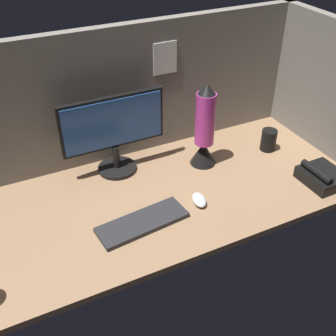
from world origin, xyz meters
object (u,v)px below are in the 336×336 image
object	(u,v)px
keyboard	(143,222)
desk_phone	(322,176)
mug_black_travel	(269,140)
lava_lamp	(204,132)
monitor	(114,130)
mouse	(199,200)

from	to	relation	value
keyboard	desk_phone	bearing A→B (deg)	-12.78
mug_black_travel	lava_lamp	xyz separation A→B (cm)	(-35.51, 4.05, 11.72)
monitor	keyboard	size ratio (longest dim) A/B	1.29
lava_lamp	desk_phone	xyz separation A→B (cm)	(40.45, -37.32, -14.03)
keyboard	mouse	distance (cm)	26.97
mouse	desk_phone	world-z (taller)	desk_phone
mouse	desk_phone	size ratio (longest dim) A/B	0.50
mug_black_travel	desk_phone	size ratio (longest dim) A/B	0.57
monitor	mug_black_travel	size ratio (longest dim) A/B	4.35
keyboard	mouse	xyz separation A→B (cm)	(26.91, 1.58, 0.70)
monitor	desk_phone	bearing A→B (deg)	-32.40
keyboard	desk_phone	world-z (taller)	desk_phone
monitor	keyboard	world-z (taller)	monitor
monitor	mouse	bearing A→B (deg)	-59.80
monitor	desk_phone	xyz separation A→B (cm)	(79.84, -50.68, -18.07)
keyboard	mug_black_travel	world-z (taller)	mug_black_travel
keyboard	mouse	bearing A→B (deg)	-2.64
mouse	desk_phone	bearing A→B (deg)	0.68
desk_phone	keyboard	bearing A→B (deg)	173.21
lava_lamp	monitor	bearing A→B (deg)	161.27
mouse	monitor	bearing A→B (deg)	132.35
keyboard	lava_lamp	world-z (taller)	lava_lamp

